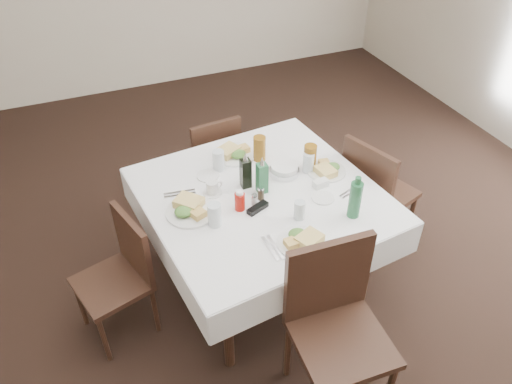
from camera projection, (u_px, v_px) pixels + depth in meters
ground_plane at (257, 304)px, 3.32m from camera, size 7.00×7.00×0.00m
room_shell at (257, 61)px, 2.26m from camera, size 6.04×7.04×2.80m
dining_table at (262, 203)px, 3.08m from camera, size 1.51×1.51×0.76m
chair_north at (213, 157)px, 3.86m from camera, size 0.43×0.43×0.83m
chair_south at (335, 317)px, 2.55m from camera, size 0.49×0.49×0.99m
chair_east at (373, 189)px, 3.47m from camera, size 0.54×0.54×0.90m
chair_west at (122, 270)px, 2.94m from camera, size 0.48×0.48×0.82m
meal_north at (234, 153)px, 3.34m from camera, size 0.28×0.28×0.06m
meal_south at (302, 240)px, 2.68m from camera, size 0.26×0.26×0.06m
meal_east at (327, 170)px, 3.19m from camera, size 0.25×0.25×0.05m
meal_west at (190, 209)px, 2.88m from camera, size 0.29×0.29×0.06m
side_plate_a at (208, 176)px, 3.17m from camera, size 0.15×0.15×0.01m
side_plate_b at (323, 198)px, 2.99m from camera, size 0.14×0.14×0.01m
water_n at (219, 160)px, 3.19m from camera, size 0.08×0.08×0.14m
water_s at (299, 210)px, 2.82m from camera, size 0.06×0.06×0.12m
water_e at (308, 163)px, 3.18m from camera, size 0.07×0.07×0.13m
water_w at (214, 215)px, 2.77m from camera, size 0.08×0.08×0.14m
iced_tea_a at (259, 148)px, 3.27m from camera, size 0.08×0.08×0.17m
iced_tea_b at (310, 157)px, 3.19m from camera, size 0.08×0.08×0.17m
bread_basket at (284, 170)px, 3.18m from camera, size 0.19×0.19×0.06m
oil_cruet_dark at (246, 172)px, 3.03m from camera, size 0.06×0.06×0.25m
oil_cruet_green at (262, 177)px, 2.98m from camera, size 0.06×0.06×0.25m
ketchup_bottle at (240, 201)px, 2.88m from camera, size 0.06×0.06×0.13m
salt_shaker at (254, 200)px, 2.92m from camera, size 0.03×0.03×0.08m
pepper_shaker at (261, 193)px, 2.96m from camera, size 0.04×0.04×0.09m
coffee_mug at (213, 188)px, 3.01m from camera, size 0.13×0.12×0.09m
sunglasses at (258, 208)px, 2.90m from camera, size 0.15×0.10×0.03m
green_bottle at (355, 199)px, 2.80m from camera, size 0.07×0.07×0.27m
sugar_caddy at (321, 183)px, 3.07m from camera, size 0.10×0.06×0.05m
cutlery_n at (261, 144)px, 3.46m from camera, size 0.09×0.17×0.01m
cutlery_s at (273, 248)px, 2.66m from camera, size 0.05×0.20×0.01m
cutlery_e at (349, 192)px, 3.04m from camera, size 0.16×0.09×0.01m
cutlery_w at (180, 194)px, 3.02m from camera, size 0.20×0.07×0.01m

